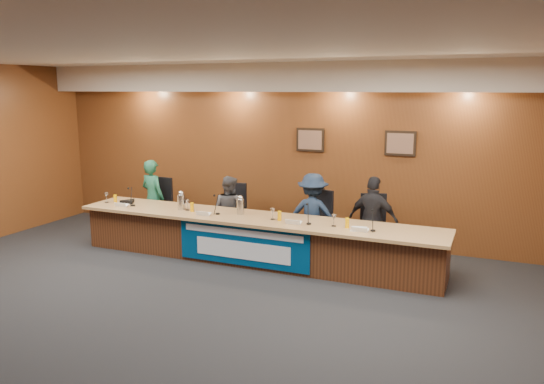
{
  "coord_description": "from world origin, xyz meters",
  "views": [
    {
      "loc": [
        3.5,
        -5.07,
        2.75
      ],
      "look_at": [
        0.31,
        2.43,
        1.16
      ],
      "focal_mm": 35.0,
      "sensor_mm": 36.0,
      "label": 1
    }
  ],
  "objects_px": {
    "dais_body": "(254,240)",
    "panelist_b": "(229,211)",
    "office_chair_c": "(314,226)",
    "carafe_mid": "(240,207)",
    "office_chair_b": "(232,217)",
    "speakerphone": "(129,201)",
    "panelist_d": "(373,220)",
    "carafe_left": "(181,202)",
    "office_chair_d": "(374,232)",
    "panelist_c": "(313,215)",
    "panelist_a": "(153,198)",
    "office_chair_a": "(157,209)",
    "banner": "(243,245)"
  },
  "relations": [
    {
      "from": "carafe_left",
      "to": "speakerphone",
      "type": "distance_m",
      "value": 1.17
    },
    {
      "from": "banner",
      "to": "carafe_left",
      "type": "relative_size",
      "value": 8.66
    },
    {
      "from": "panelist_b",
      "to": "panelist_d",
      "type": "distance_m",
      "value": 2.58
    },
    {
      "from": "banner",
      "to": "panelist_d",
      "type": "distance_m",
      "value": 2.11
    },
    {
      "from": "panelist_b",
      "to": "speakerphone",
      "type": "height_order",
      "value": "panelist_b"
    },
    {
      "from": "office_chair_d",
      "to": "carafe_left",
      "type": "bearing_deg",
      "value": 175.67
    },
    {
      "from": "panelist_a",
      "to": "speakerphone",
      "type": "bearing_deg",
      "value": 96.88
    },
    {
      "from": "office_chair_c",
      "to": "carafe_left",
      "type": "height_order",
      "value": "carafe_left"
    },
    {
      "from": "office_chair_c",
      "to": "panelist_a",
      "type": "bearing_deg",
      "value": -160.67
    },
    {
      "from": "panelist_d",
      "to": "office_chair_c",
      "type": "xyz_separation_m",
      "value": [
        -1.01,
        0.1,
        -0.22
      ]
    },
    {
      "from": "dais_body",
      "to": "speakerphone",
      "type": "distance_m",
      "value": 2.52
    },
    {
      "from": "office_chair_b",
      "to": "carafe_mid",
      "type": "relative_size",
      "value": 1.93
    },
    {
      "from": "speakerphone",
      "to": "office_chair_d",
      "type": "bearing_deg",
      "value": 9.76
    },
    {
      "from": "office_chair_b",
      "to": "panelist_c",
      "type": "bearing_deg",
      "value": -13.29
    },
    {
      "from": "panelist_c",
      "to": "office_chair_d",
      "type": "distance_m",
      "value": 1.04
    },
    {
      "from": "dais_body",
      "to": "office_chair_c",
      "type": "height_order",
      "value": "dais_body"
    },
    {
      "from": "carafe_mid",
      "to": "panelist_d",
      "type": "bearing_deg",
      "value": 17.23
    },
    {
      "from": "panelist_c",
      "to": "carafe_mid",
      "type": "height_order",
      "value": "panelist_c"
    },
    {
      "from": "office_chair_b",
      "to": "office_chair_c",
      "type": "height_order",
      "value": "same"
    },
    {
      "from": "office_chair_c",
      "to": "carafe_mid",
      "type": "xyz_separation_m",
      "value": [
        -1.02,
        -0.73,
        0.39
      ]
    },
    {
      "from": "carafe_left",
      "to": "carafe_mid",
      "type": "xyz_separation_m",
      "value": [
        1.07,
        0.09,
        -0.0
      ]
    },
    {
      "from": "panelist_b",
      "to": "panelist_d",
      "type": "height_order",
      "value": "panelist_d"
    },
    {
      "from": "banner",
      "to": "office_chair_b",
      "type": "height_order",
      "value": "banner"
    },
    {
      "from": "dais_body",
      "to": "office_chair_a",
      "type": "height_order",
      "value": "dais_body"
    },
    {
      "from": "panelist_c",
      "to": "office_chair_c",
      "type": "xyz_separation_m",
      "value": [
        0.0,
        0.1,
        -0.22
      ]
    },
    {
      "from": "dais_body",
      "to": "panelist_c",
      "type": "distance_m",
      "value": 1.07
    },
    {
      "from": "dais_body",
      "to": "panelist_d",
      "type": "bearing_deg",
      "value": 20.43
    },
    {
      "from": "carafe_mid",
      "to": "office_chair_c",
      "type": "bearing_deg",
      "value": 35.58
    },
    {
      "from": "panelist_c",
      "to": "carafe_left",
      "type": "distance_m",
      "value": 2.22
    },
    {
      "from": "panelist_a",
      "to": "panelist_d",
      "type": "bearing_deg",
      "value": -167.47
    },
    {
      "from": "panelist_a",
      "to": "panelist_c",
      "type": "height_order",
      "value": "panelist_a"
    },
    {
      "from": "panelist_c",
      "to": "carafe_mid",
      "type": "distance_m",
      "value": 1.21
    },
    {
      "from": "office_chair_d",
      "to": "speakerphone",
      "type": "bearing_deg",
      "value": 170.61
    },
    {
      "from": "dais_body",
      "to": "office_chair_d",
      "type": "bearing_deg",
      "value": 23.2
    },
    {
      "from": "panelist_b",
      "to": "office_chair_b",
      "type": "height_order",
      "value": "panelist_b"
    },
    {
      "from": "panelist_b",
      "to": "speakerphone",
      "type": "distance_m",
      "value": 1.81
    },
    {
      "from": "panelist_b",
      "to": "office_chair_b",
      "type": "relative_size",
      "value": 2.61
    },
    {
      "from": "panelist_d",
      "to": "office_chair_c",
      "type": "relative_size",
      "value": 2.93
    },
    {
      "from": "panelist_c",
      "to": "office_chair_a",
      "type": "bearing_deg",
      "value": -8.67
    },
    {
      "from": "office_chair_a",
      "to": "office_chair_d",
      "type": "height_order",
      "value": "same"
    },
    {
      "from": "speakerphone",
      "to": "panelist_d",
      "type": "bearing_deg",
      "value": 8.45
    },
    {
      "from": "banner",
      "to": "panelist_a",
      "type": "height_order",
      "value": "panelist_a"
    },
    {
      "from": "office_chair_b",
      "to": "office_chair_c",
      "type": "distance_m",
      "value": 1.56
    },
    {
      "from": "panelist_b",
      "to": "office_chair_c",
      "type": "bearing_deg",
      "value": -165.33
    },
    {
      "from": "dais_body",
      "to": "panelist_a",
      "type": "height_order",
      "value": "panelist_a"
    },
    {
      "from": "panelist_a",
      "to": "speakerphone",
      "type": "xyz_separation_m",
      "value": [
        -0.06,
        -0.63,
        0.05
      ]
    },
    {
      "from": "dais_body",
      "to": "panelist_b",
      "type": "bearing_deg",
      "value": 140.04
    },
    {
      "from": "panelist_b",
      "to": "panelist_a",
      "type": "bearing_deg",
      "value": 11.01
    },
    {
      "from": "carafe_mid",
      "to": "speakerphone",
      "type": "distance_m",
      "value": 2.23
    },
    {
      "from": "office_chair_c",
      "to": "office_chair_b",
      "type": "bearing_deg",
      "value": -162.47
    }
  ]
}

